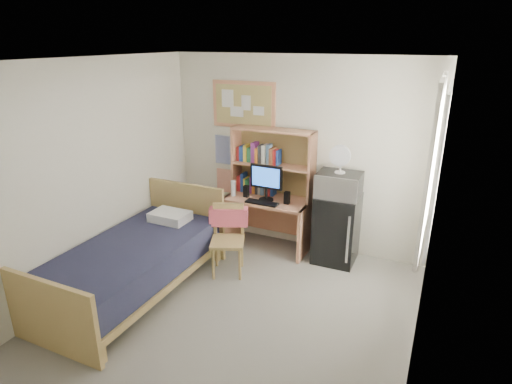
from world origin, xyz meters
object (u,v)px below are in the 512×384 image
at_px(speaker_left, 246,191).
at_px(bed, 133,269).
at_px(monitor, 266,183).
at_px(desk_fan, 341,160).
at_px(desk_chair, 227,241).
at_px(desk, 268,223).
at_px(mini_fridge, 336,228).
at_px(speaker_right, 287,198).
at_px(microwave, 339,185).
at_px(bulletin_board, 244,105).

bearing_deg(speaker_left, bed, -110.61).
xyz_separation_m(bed, monitor, (0.95, 1.63, 0.66)).
xyz_separation_m(bed, desk_fan, (1.91, 1.70, 1.07)).
distance_m(desk_chair, bed, 1.15).
relative_size(desk, mini_fridge, 1.28).
distance_m(monitor, speaker_right, 0.34).
xyz_separation_m(microwave, desk_fan, (0.00, 0.00, 0.32)).
relative_size(bulletin_board, microwave, 1.76).
relative_size(mini_fridge, desk_fan, 2.79).
bearing_deg(speaker_left, microwave, 3.65).
bearing_deg(speaker_right, bed, -126.49).
xyz_separation_m(speaker_left, desk_fan, (1.26, 0.06, 0.57)).
bearing_deg(desk, microwave, 1.22).
height_order(desk, mini_fridge, mini_fridge).
height_order(monitor, desk_fan, desk_fan).
height_order(monitor, speaker_left, monitor).
xyz_separation_m(desk_chair, speaker_left, (-0.13, 0.81, 0.36)).
height_order(monitor, speaker_right, monitor).
bearing_deg(microwave, desk, 179.70).
xyz_separation_m(mini_fridge, bed, (-1.91, -1.72, -0.15)).
bearing_deg(desk, speaker_right, -11.31).
distance_m(bulletin_board, monitor, 1.14).
bearing_deg(microwave, bulletin_board, 168.27).
height_order(desk, speaker_left, speaker_left).
bearing_deg(microwave, speaker_right, -174.57).
relative_size(bulletin_board, desk_chair, 1.07).
bearing_deg(desk_chair, mini_fridge, 16.02).
bearing_deg(speaker_right, monitor, -180.00).
relative_size(desk_chair, microwave, 1.63).
distance_m(desk, desk_fan, 1.40).
relative_size(desk, speaker_right, 7.00).
height_order(mini_fridge, speaker_left, mini_fridge).
bearing_deg(speaker_left, monitor, 0.00).
distance_m(bulletin_board, speaker_left, 1.19).
bearing_deg(desk_chair, microwave, 15.39).
relative_size(monitor, microwave, 0.89).
height_order(desk_chair, microwave, microwave).
height_order(bulletin_board, microwave, bulletin_board).
bearing_deg(desk_fan, speaker_left, -177.87).
relative_size(desk, monitor, 2.41).
bearing_deg(monitor, desk_fan, 4.79).
xyz_separation_m(monitor, speaker_left, (-0.30, 0.01, -0.16)).
relative_size(speaker_left, speaker_right, 0.98).
bearing_deg(desk_chair, desk_fan, 15.39).
bearing_deg(desk_chair, monitor, 56.00).
distance_m(desk_chair, microwave, 1.55).
bearing_deg(desk_chair, desk, 56.73).
height_order(speaker_left, desk_fan, desk_fan).
xyz_separation_m(bed, speaker_left, (0.65, 1.64, 0.50)).
bearing_deg(mini_fridge, bulletin_board, 169.03).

